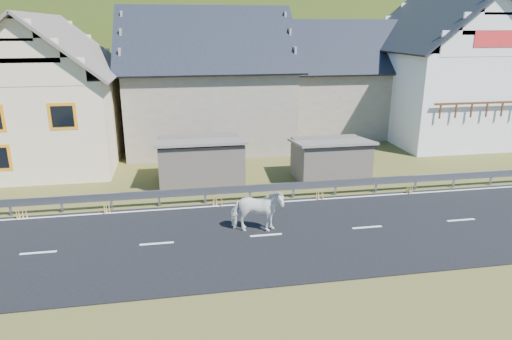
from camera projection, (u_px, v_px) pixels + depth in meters
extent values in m
plane|color=#494D1C|center=(266.00, 236.00, 17.02)|extent=(160.00, 160.00, 0.00)
cube|color=black|center=(266.00, 236.00, 17.02)|extent=(60.00, 7.00, 0.04)
cube|color=silver|center=(266.00, 235.00, 17.01)|extent=(60.00, 6.60, 0.01)
cube|color=#93969B|center=(250.00, 189.00, 20.30)|extent=(28.00, 0.08, 0.34)
cube|color=#93969B|center=(10.00, 208.00, 18.74)|extent=(0.10, 0.06, 0.70)
cube|color=#93969B|center=(62.00, 205.00, 19.07)|extent=(0.10, 0.06, 0.70)
cube|color=#93969B|center=(111.00, 202.00, 19.40)|extent=(0.10, 0.06, 0.70)
cube|color=#93969B|center=(159.00, 199.00, 19.73)|extent=(0.10, 0.06, 0.70)
cube|color=#93969B|center=(205.00, 196.00, 20.06)|extent=(0.10, 0.06, 0.70)
cube|color=#93969B|center=(250.00, 193.00, 20.39)|extent=(0.10, 0.06, 0.70)
cube|color=#93969B|center=(293.00, 191.00, 20.72)|extent=(0.10, 0.06, 0.70)
cube|color=#93969B|center=(335.00, 188.00, 21.05)|extent=(0.10, 0.06, 0.70)
cube|color=#93969B|center=(376.00, 186.00, 21.38)|extent=(0.10, 0.06, 0.70)
cube|color=#93969B|center=(416.00, 183.00, 21.72)|extent=(0.10, 0.06, 0.70)
cube|color=#93969B|center=(454.00, 181.00, 22.05)|extent=(0.10, 0.06, 0.70)
cube|color=#93969B|center=(491.00, 178.00, 22.38)|extent=(0.10, 0.06, 0.70)
cube|color=#675B4F|center=(201.00, 162.00, 22.46)|extent=(4.30, 3.30, 2.40)
cube|color=#675B4F|center=(330.00, 160.00, 23.10)|extent=(3.80, 2.90, 2.20)
cube|color=beige|center=(53.00, 118.00, 25.88)|extent=(7.00, 9.00, 5.00)
cube|color=orange|center=(63.00, 116.00, 21.65)|extent=(1.30, 0.12, 1.30)
cube|color=gray|center=(12.00, 43.00, 25.74)|extent=(0.70, 0.70, 2.40)
cube|color=gray|center=(208.00, 105.00, 30.19)|extent=(10.00, 9.00, 5.00)
cube|color=gray|center=(341.00, 99.00, 33.78)|extent=(9.00, 8.00, 4.60)
cube|color=silver|center=(438.00, 94.00, 31.75)|extent=(8.00, 10.00, 6.00)
cube|color=red|center=(495.00, 39.00, 25.88)|extent=(2.60, 0.06, 0.90)
cube|color=#5D2B16|center=(488.00, 103.00, 26.76)|extent=(6.80, 0.12, 0.12)
ellipsoid|color=#273911|center=(195.00, 94.00, 192.91)|extent=(440.00, 280.00, 260.00)
imported|color=white|center=(257.00, 211.00, 17.07)|extent=(1.25, 2.12, 1.68)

